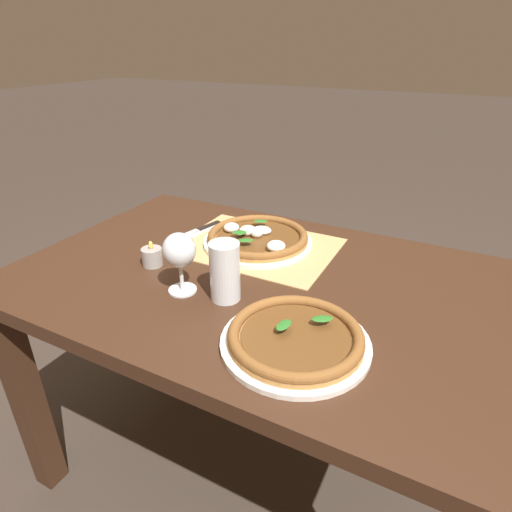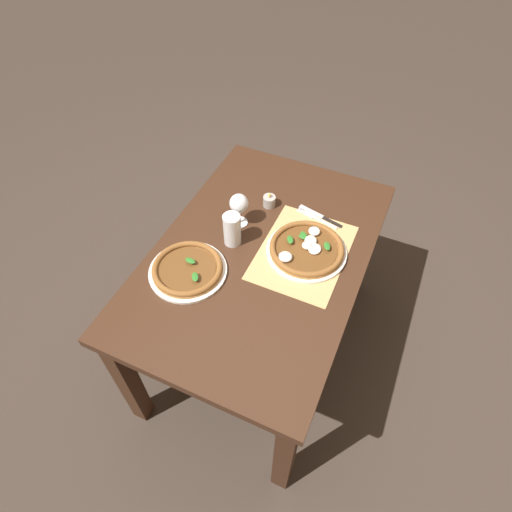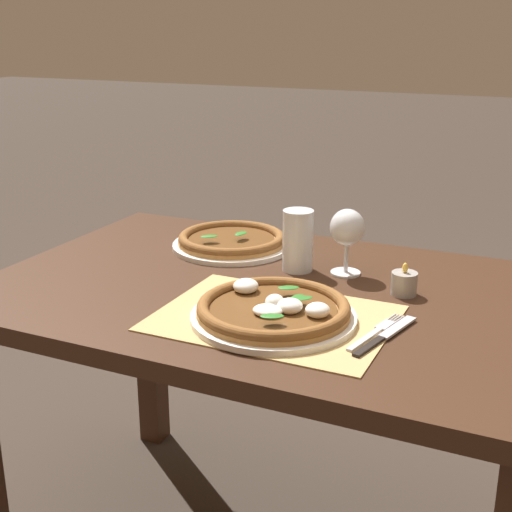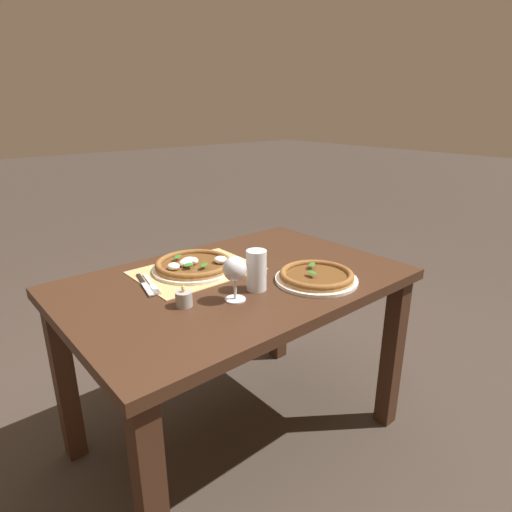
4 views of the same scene
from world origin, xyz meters
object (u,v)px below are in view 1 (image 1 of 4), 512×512
Objects in this scene: pizza_far at (295,338)px; pint_glass at (225,273)px; pizza_near at (258,238)px; fork at (198,234)px; knife at (195,231)px; wine_glass at (179,253)px; votive_candle at (152,257)px.

pint_glass reaches higher than pizza_far.
pizza_near is at bearing -53.51° from pizza_far.
fork is 0.02m from knife.
knife is at bearing -60.03° from wine_glass.
knife is (0.02, -0.01, 0.00)m from fork.
votive_candle reaches higher than knife.
pint_glass is at bearing 134.34° from fork.
votive_candle is at bearing -10.94° from pint_glass.
pizza_near is 0.48m from pizza_far.
knife is at bearing -44.65° from pint_glass.
fork is at bearing -45.66° from pint_glass.
pint_glass is at bearing -21.99° from pizza_far.
pizza_far is 4.25× the size of votive_candle.
knife is at bearing -36.39° from pizza_far.
pizza_near is at bearing -172.95° from fork.
pizza_far is 0.24m from pint_glass.
pint_glass is at bearing 102.95° from pizza_near.
pint_glass reaches higher than votive_candle.
fork is (0.20, 0.02, -0.02)m from pizza_near.
wine_glass is 2.15× the size of votive_candle.
pizza_near reaches higher than pizza_far.
pizza_far is at bearing 143.28° from fork.
wine_glass is 1.07× the size of pint_glass.
pizza_far is 0.50m from votive_candle.
pint_glass is 2.01× the size of votive_candle.
votive_candle is (0.48, -0.14, 0.00)m from pizza_far.
pizza_far is at bearing 126.49° from pizza_near.
pint_glass reaches higher than knife.
votive_candle is (-0.02, 0.23, 0.02)m from knife.
votive_candle is at bearing 90.66° from fork.
pizza_near is 0.22m from knife.
pizza_near is at bearing -77.05° from pint_glass.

